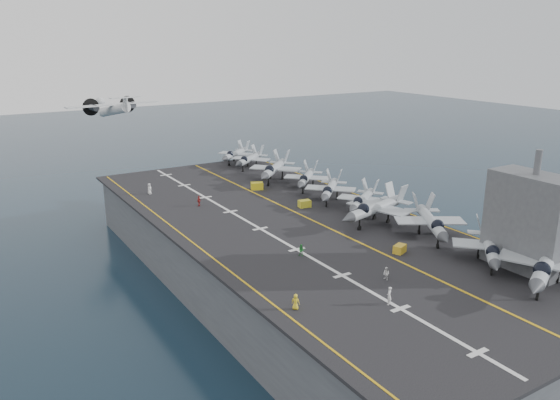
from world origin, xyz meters
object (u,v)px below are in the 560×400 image
tow_cart_a (400,249)px  transport_plane (114,110)px  fighter_jet_0 (546,263)px  island_superstructure (531,210)px

tow_cart_a → transport_plane: (-15.37, 78.63, 11.23)m
fighter_jet_0 → tow_cart_a: bearing=113.9°
tow_cart_a → fighter_jet_0: bearing=-66.1°
island_superstructure → transport_plane: island_superstructure is taller
fighter_jet_0 → transport_plane: (-22.54, 94.83, 9.02)m
fighter_jet_0 → transport_plane: transport_plane is taller
island_superstructure → transport_plane: (-25.26, 90.41, 4.28)m
island_superstructure → tow_cart_a: bearing=130.0°
island_superstructure → fighter_jet_0: (-2.71, -4.42, -4.74)m
island_superstructure → transport_plane: 93.97m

